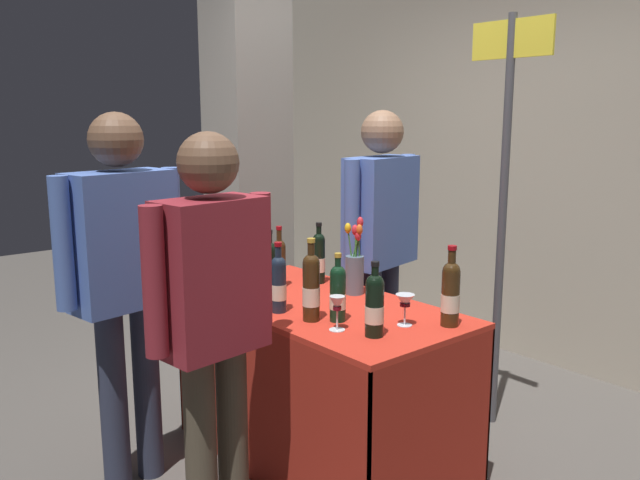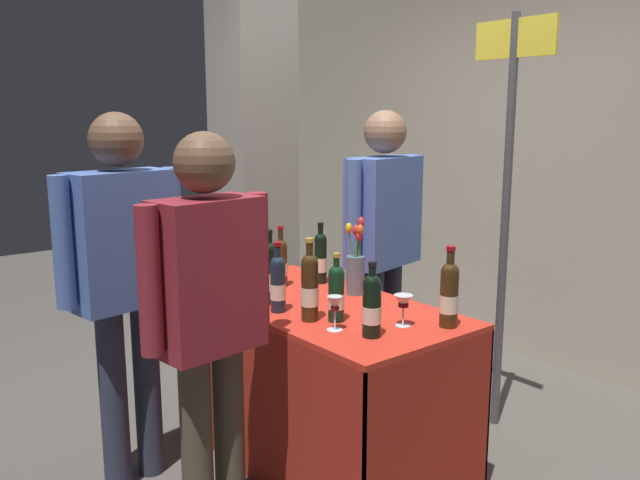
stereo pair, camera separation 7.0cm
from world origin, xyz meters
name	(u,v)px [view 2 (the right image)]	position (x,y,z in m)	size (l,w,h in m)	color
ground_plane	(320,458)	(0.00, 0.00, 0.00)	(12.00, 12.00, 0.00)	#514C47
back_partition	(566,155)	(0.00, 2.04, 1.40)	(6.26, 0.12, 2.80)	#B2A893
concrete_pillar	(253,148)	(-1.56, 0.66, 1.43)	(0.45, 0.45, 2.86)	gray
tasting_table	(320,354)	(0.00, 0.00, 0.54)	(1.42, 0.74, 0.79)	red
featured_wine_bottle	(281,262)	(-0.36, 0.04, 0.92)	(0.07, 0.07, 0.31)	#38230F
display_bottle_0	(269,271)	(-0.15, -0.19, 0.94)	(0.08, 0.08, 0.35)	black
display_bottle_1	(310,286)	(0.18, -0.20, 0.94)	(0.08, 0.08, 0.36)	#38230F
display_bottle_2	(238,264)	(-0.45, -0.17, 0.92)	(0.08, 0.08, 0.31)	black
display_bottle_3	(336,293)	(0.26, -0.12, 0.92)	(0.07, 0.07, 0.30)	black
display_bottle_4	(247,252)	(-0.59, -0.02, 0.94)	(0.07, 0.07, 0.36)	black
display_bottle_5	(372,305)	(0.49, -0.14, 0.92)	(0.08, 0.08, 0.30)	black
display_bottle_6	(278,283)	(-0.01, -0.23, 0.92)	(0.07, 0.07, 0.32)	#192333
display_bottle_7	(321,257)	(-0.29, 0.24, 0.93)	(0.07, 0.07, 0.32)	black
display_bottle_8	(449,293)	(0.60, 0.20, 0.93)	(0.08, 0.08, 0.34)	#38230F
wine_glass_near_vendor	(335,306)	(0.35, -0.20, 0.90)	(0.07, 0.07, 0.14)	silver
wine_glass_mid	(403,303)	(0.48, 0.05, 0.89)	(0.08, 0.08, 0.13)	silver
flower_vase	(356,268)	(-0.01, 0.23, 0.92)	(0.09, 0.09, 0.38)	slate
vendor_presenter	(383,233)	(-0.24, 0.64, 1.02)	(0.30, 0.62, 1.68)	#2D3347
taster_foreground_right	(209,310)	(0.24, -0.72, 0.95)	(0.25, 0.56, 1.60)	#4C4233
taster_foreground_left	(124,267)	(-0.40, -0.78, 1.01)	(0.27, 0.61, 1.67)	#2D3347
booth_signpost	(507,184)	(0.31, 0.98, 1.31)	(0.46, 0.04, 2.15)	#47474C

